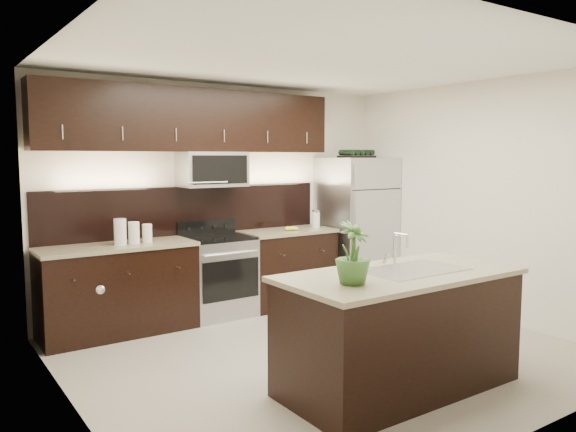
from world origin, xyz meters
name	(u,v)px	position (x,y,z in m)	size (l,w,h in m)	color
ground	(325,353)	(0.00, 0.00, 0.00)	(4.50, 4.50, 0.00)	gray
room_walls	(319,173)	(-0.11, -0.04, 1.70)	(4.52, 4.02, 2.71)	beige
counter_run	(202,278)	(-0.46, 1.69, 0.47)	(3.51, 0.65, 0.94)	black
upper_fixtures	(196,131)	(-0.43, 1.84, 2.14)	(3.49, 0.40, 1.66)	black
island	(399,330)	(-0.02, -0.96, 0.47)	(1.96, 0.96, 0.94)	black
sink_faucet	(412,268)	(0.13, -0.95, 0.96)	(0.84, 0.50, 0.28)	silver
refrigerator	(356,226)	(1.80, 1.63, 0.92)	(0.88, 0.80, 1.83)	#B2B2B7
wine_rack	(357,154)	(1.80, 1.63, 1.88)	(0.45, 0.28, 0.11)	black
plant	(353,253)	(-0.60, -1.06, 1.16)	(0.25, 0.25, 0.45)	#315823
canisters	(131,232)	(-1.28, 1.65, 1.06)	(0.41, 0.14, 0.27)	silver
french_press	(316,219)	(1.13, 1.64, 1.05)	(0.10, 0.10, 0.30)	silver
bananas	(287,228)	(0.67, 1.61, 0.97)	(0.17, 0.13, 0.05)	yellow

